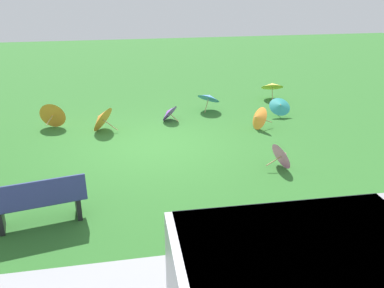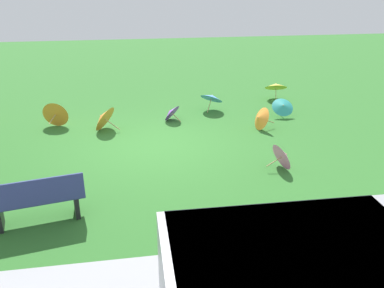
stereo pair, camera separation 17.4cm
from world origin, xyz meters
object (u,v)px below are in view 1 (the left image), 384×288
object	(u,v)px
parasol_yellow_1	(272,85)
parasol_teal_0	(280,106)
parasol_blue_0	(209,97)
parasol_pink_0	(283,155)
parasol_purple_0	(168,112)
parasol_orange_1	(53,114)
parasol_orange_3	(101,118)
parasol_orange_2	(258,118)
park_bench	(39,201)

from	to	relation	value
parasol_yellow_1	parasol_teal_0	world-z (taller)	parasol_yellow_1
parasol_blue_0	parasol_yellow_1	size ratio (longest dim) A/B	1.11
parasol_pink_0	parasol_purple_0	xyz separation A→B (m)	(2.12, -3.77, -0.05)
parasol_orange_1	parasol_orange_3	size ratio (longest dim) A/B	0.83
parasol_orange_2	parasol_teal_0	bearing A→B (deg)	-138.20
parasol_orange_2	parasol_yellow_1	xyz separation A→B (m)	(-1.54, -2.92, 0.16)
parasol_orange_1	parasol_pink_0	world-z (taller)	parasol_orange_1
parasol_orange_2	parasol_teal_0	xyz separation A→B (m)	(-1.05, -0.94, 0.02)
park_bench	parasol_blue_0	size ratio (longest dim) A/B	1.65
parasol_yellow_1	parasol_purple_0	bearing A→B (deg)	23.89
park_bench	parasol_pink_0	xyz separation A→B (m)	(-5.04, -1.40, -0.14)
parasol_purple_0	parasol_teal_0	world-z (taller)	parasol_teal_0
park_bench	parasol_yellow_1	bearing A→B (deg)	-134.79
parasol_orange_3	parasol_teal_0	xyz separation A→B (m)	(-5.44, -0.29, -0.03)
parasol_orange_1	parasol_orange_2	distance (m)	5.86
parasol_orange_3	parasol_teal_0	size ratio (longest dim) A/B	1.42
parasol_purple_0	parasol_orange_3	world-z (taller)	parasol_orange_3
park_bench	parasol_blue_0	world-z (taller)	park_bench
parasol_purple_0	parasol_yellow_1	bearing A→B (deg)	-156.11
park_bench	parasol_pink_0	bearing A→B (deg)	-164.43
parasol_pink_0	parasol_orange_3	world-z (taller)	parasol_orange_3
park_bench	parasol_teal_0	bearing A→B (deg)	-142.27
parasol_orange_3	parasol_orange_2	bearing A→B (deg)	171.65
parasol_orange_2	parasol_pink_0	bearing A→B (deg)	83.66
park_bench	parasol_yellow_1	world-z (taller)	park_bench
parasol_orange_1	park_bench	bearing A→B (deg)	94.42
park_bench	parasol_pink_0	size ratio (longest dim) A/B	2.33
parasol_pink_0	parasol_blue_0	size ratio (longest dim) A/B	0.71
parasol_orange_3	parasol_teal_0	distance (m)	5.45
parasol_pink_0	parasol_yellow_1	xyz separation A→B (m)	(-1.83, -5.52, 0.17)
parasol_blue_0	parasol_teal_0	size ratio (longest dim) A/B	1.47
parasol_blue_0	parasol_purple_0	bearing A→B (deg)	28.63
parasol_orange_2	parasol_orange_3	bearing A→B (deg)	-8.35
parasol_blue_0	parasol_yellow_1	world-z (taller)	parasol_yellow_1
parasol_orange_1	parasol_purple_0	xyz separation A→B (m)	(-3.33, 0.05, -0.11)
parasol_pink_0	parasol_teal_0	distance (m)	3.78
parasol_purple_0	parasol_orange_3	bearing A→B (deg)	15.00
parasol_orange_1	parasol_pink_0	bearing A→B (deg)	144.97
parasol_purple_0	parasol_yellow_1	xyz separation A→B (m)	(-3.95, -1.75, 0.22)
parasol_purple_0	parasol_teal_0	bearing A→B (deg)	176.06
park_bench	parasol_orange_2	world-z (taller)	park_bench
parasol_orange_1	parasol_blue_0	size ratio (longest dim) A/B	0.80
parasol_pink_0	parasol_yellow_1	bearing A→B (deg)	-108.33
parasol_orange_1	parasol_yellow_1	size ratio (longest dim) A/B	0.89
parasol_orange_1	parasol_teal_0	bearing A→B (deg)	177.58
parasol_orange_1	parasol_blue_0	bearing A→B (deg)	-171.27
parasol_purple_0	parasol_blue_0	xyz separation A→B (m)	(-1.43, -0.78, 0.19)
parasol_orange_1	parasol_pink_0	size ratio (longest dim) A/B	1.13
parasol_orange_3	parasol_orange_1	bearing A→B (deg)	-23.39
park_bench	parasol_orange_2	xyz separation A→B (m)	(-5.33, -4.00, -0.13)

